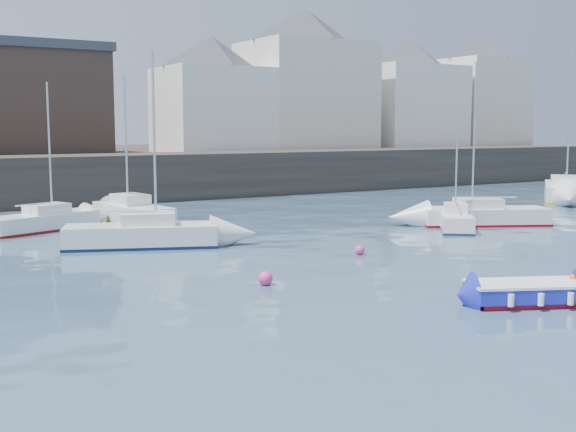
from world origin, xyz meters
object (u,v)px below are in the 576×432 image
sailboat_f (133,213)px  sailboat_g (566,191)px  blue_dinghy (528,292)px  sailboat_h (43,221)px  sailboat_b (142,234)px  sailboat_c (456,220)px  buoy_far (208,247)px  sailboat_d (483,215)px  buoy_near (265,285)px  buoy_mid (360,254)px

sailboat_f → sailboat_g: 28.67m
sailboat_g → sailboat_f: bearing=173.3°
blue_dinghy → sailboat_h: 22.56m
sailboat_b → sailboat_c: bearing=-10.9°
sailboat_c → buoy_far: bearing=173.0°
sailboat_h → buoy_far: sailboat_h is taller
sailboat_g → buoy_far: 28.81m
sailboat_b → sailboat_d: bearing=-8.1°
sailboat_c → sailboat_f: bearing=140.5°
buoy_near → buoy_mid: 6.23m
buoy_near → sailboat_g: bearing=22.7°
sailboat_c → sailboat_f: size_ratio=0.78×
sailboat_c → buoy_mid: sailboat_c is taller
buoy_near → buoy_mid: buoy_near is taller
sailboat_f → sailboat_c: bearing=-39.5°
sailboat_b → sailboat_h: sailboat_b is taller
sailboat_f → buoy_near: size_ratio=16.43×
sailboat_f → buoy_near: sailboat_f is taller
buoy_near → buoy_far: size_ratio=1.25×
sailboat_b → sailboat_g: 30.85m
buoy_far → sailboat_g: bearing=10.3°
buoy_mid → buoy_far: size_ratio=1.03×
sailboat_d → buoy_mid: (-10.13, -3.52, -0.47)m
blue_dinghy → sailboat_h: sailboat_h is taller
blue_dinghy → sailboat_g: (25.01, 18.21, 0.23)m
sailboat_c → buoy_near: size_ratio=12.79×
sailboat_h → buoy_mid: (8.65, -12.65, -0.44)m
blue_dinghy → sailboat_g: size_ratio=0.35×
sailboat_b → sailboat_d: size_ratio=0.98×
sailboat_b → sailboat_h: bearing=108.7°
blue_dinghy → buoy_mid: bearing=84.9°
sailboat_b → blue_dinghy: bearing=-68.7°
sailboat_g → sailboat_d: bearing=-156.3°
sailboat_d → sailboat_g: size_ratio=0.78×
sailboat_f → sailboat_h: (-4.43, -0.45, -0.07)m
sailboat_f → sailboat_b: bearing=-106.4°
buoy_near → blue_dinghy: bearing=-49.8°
sailboat_b → sailboat_f: bearing=73.6°
sailboat_b → buoy_far: bearing=-29.7°
sailboat_c → sailboat_h: size_ratio=0.84×
blue_dinghy → buoy_mid: (0.75, 8.48, -0.34)m
blue_dinghy → buoy_mid: blue_dinghy is taller
sailboat_c → buoy_near: sailboat_c is taller
blue_dinghy → sailboat_h: bearing=110.5°
sailboat_c → sailboat_d: (2.23, 0.41, 0.04)m
buoy_mid → sailboat_f: bearing=107.8°
sailboat_c → sailboat_h: bearing=150.0°
sailboat_c → sailboat_d: sailboat_d is taller
sailboat_h → blue_dinghy: bearing=-69.5°
sailboat_d → sailboat_h: sailboat_d is taller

